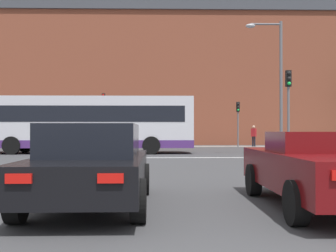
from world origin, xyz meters
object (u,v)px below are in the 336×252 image
Objects in this scene: car_saloon_left at (92,165)px; traffic_light_near_right at (289,99)px; car_roadster_right at (320,168)px; traffic_light_far_left at (103,111)px; pedestrian_waiting at (254,134)px; street_lamp_junction at (275,74)px; pedestrian_walking_east at (143,134)px; traffic_light_far_right at (238,116)px; bus_crossing_lead at (86,123)px.

traffic_light_near_right reaches higher than car_saloon_left.
traffic_light_far_left reaches higher than car_roadster_right.
traffic_light_near_right is (3.59, 13.31, 2.20)m from car_roadster_right.
traffic_light_far_left is (-10.95, 14.28, 0.07)m from traffic_light_near_right.
traffic_light_near_right is 2.45× the size of pedestrian_waiting.
car_roadster_right is at bearing -102.74° from street_lamp_junction.
traffic_light_near_right is at bearing 75.38° from car_roadster_right.
pedestrian_waiting is (5.06, 27.43, 0.35)m from car_roadster_right.
pedestrian_walking_east is (-4.07, 27.48, 0.38)m from car_roadster_right.
car_roadster_right is 1.02× the size of traffic_light_far_left.
street_lamp_junction is at bearing 144.42° from pedestrian_walking_east.
street_lamp_junction is at bearing 77.72° from car_roadster_right.
traffic_light_far_right is 2.04× the size of pedestrian_walking_east.
pedestrian_waiting is (12.42, -0.16, -1.91)m from traffic_light_far_left.
car_saloon_left is 17.54m from bus_crossing_lead.
pedestrian_walking_east is at bearing 89.82° from car_saloon_left.
street_lamp_junction is at bearing -102.71° from bus_crossing_lead.
street_lamp_junction reaches higher than bus_crossing_lead.
traffic_light_far_right reaches higher than bus_crossing_lead.
car_roadster_right is at bearing -2.99° from car_saloon_left.
car_saloon_left is at bearing -119.83° from traffic_light_near_right.
bus_crossing_lead is 6.97× the size of pedestrian_walking_east.
bus_crossing_lead is at bearing 112.53° from car_roadster_right.
traffic_light_far_left is 2.52× the size of pedestrian_waiting.
bus_crossing_lead is at bearing -138.61° from traffic_light_far_right.
traffic_light_far_left is at bearing 21.45° from pedestrian_walking_east.
car_saloon_left is 15.29m from traffic_light_near_right.
car_saloon_left is at bearing -116.29° from street_lamp_junction.
bus_crossing_lead is 10.26m from traffic_light_far_left.
car_roadster_right is 27.89m from pedestrian_waiting.
street_lamp_junction is 4.09× the size of pedestrian_waiting.
pedestrian_walking_east is (-7.72, 0.64, -1.42)m from traffic_light_far_right.
street_lamp_junction is (3.40, 15.04, 3.68)m from car_roadster_right.
bus_crossing_lead reaches higher than pedestrian_walking_east.
traffic_light_near_right is at bearing -83.93° from street_lamp_junction.
car_saloon_left is 1.03× the size of traffic_light_near_right.
car_roadster_right is 2.56× the size of pedestrian_waiting.
car_saloon_left is at bearing -105.90° from traffic_light_far_right.
traffic_light_near_right reaches higher than pedestrian_waiting.
bus_crossing_lead is at bearing 158.96° from traffic_light_near_right.
pedestrian_walking_east is at bearing -140.49° from pedestrian_waiting.
traffic_light_near_right is (10.64, -4.09, 1.12)m from bus_crossing_lead.
car_roadster_right is at bearing 121.84° from pedestrian_walking_east.
traffic_light_near_right is (7.53, 13.13, 2.14)m from car_saloon_left.
traffic_light_near_right is at bearing 59.72° from car_saloon_left.
car_roadster_right is 15.86m from street_lamp_junction.
car_saloon_left is at bearing -82.90° from traffic_light_far_left.
traffic_light_far_right reaches higher than car_roadster_right.
pedestrian_waiting is (1.41, 0.59, -1.45)m from traffic_light_far_right.
traffic_light_far_right is 0.51× the size of street_lamp_junction.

